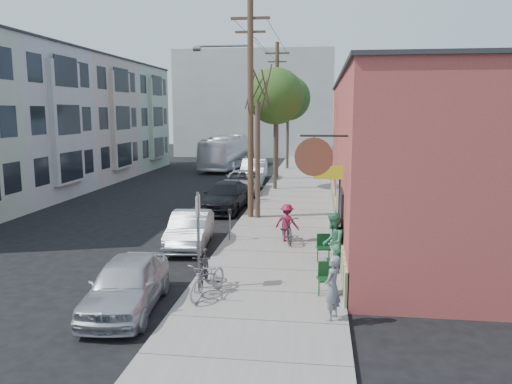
# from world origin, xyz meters

# --- Properties ---
(ground) EXTENTS (120.00, 120.00, 0.00)m
(ground) POSITION_xyz_m (0.00, 0.00, 0.00)
(ground) COLOR black
(sidewalk) EXTENTS (4.50, 58.00, 0.15)m
(sidewalk) POSITION_xyz_m (4.25, 11.00, 0.07)
(sidewalk) COLOR gray
(sidewalk) RESTS_ON ground
(cafe_building) EXTENTS (6.60, 20.20, 6.61)m
(cafe_building) POSITION_xyz_m (8.99, 4.99, 3.30)
(cafe_building) COLOR #A2413C
(cafe_building) RESTS_ON ground
(apartment_row) EXTENTS (6.30, 32.00, 9.00)m
(apartment_row) POSITION_xyz_m (-11.85, 14.00, 4.50)
(apartment_row) COLOR #A6B79B
(apartment_row) RESTS_ON ground
(end_cap_building) EXTENTS (18.00, 8.00, 12.00)m
(end_cap_building) POSITION_xyz_m (-2.00, 42.00, 6.00)
(end_cap_building) COLOR #B0B1AB
(end_cap_building) RESTS_ON ground
(sign_post) EXTENTS (0.07, 0.45, 2.80)m
(sign_post) POSITION_xyz_m (2.35, -3.99, 1.83)
(sign_post) COLOR slate
(sign_post) RESTS_ON sidewalk
(parking_meter_near) EXTENTS (0.14, 0.14, 1.24)m
(parking_meter_near) POSITION_xyz_m (2.25, 1.45, 0.98)
(parking_meter_near) COLOR slate
(parking_meter_near) RESTS_ON sidewalk
(parking_meter_far) EXTENTS (0.14, 0.14, 1.24)m
(parking_meter_far) POSITION_xyz_m (2.25, 9.99, 0.98)
(parking_meter_far) COLOR slate
(parking_meter_far) RESTS_ON sidewalk
(utility_pole_near) EXTENTS (3.57, 0.28, 10.00)m
(utility_pole_near) POSITION_xyz_m (2.39, 5.92, 5.41)
(utility_pole_near) COLOR #503A28
(utility_pole_near) RESTS_ON sidewalk
(utility_pole_far) EXTENTS (1.80, 0.28, 10.00)m
(utility_pole_far) POSITION_xyz_m (2.45, 19.90, 5.34)
(utility_pole_far) COLOR #503A28
(utility_pole_far) RESTS_ON sidewalk
(tree_bare) EXTENTS (0.24, 0.24, 5.47)m
(tree_bare) POSITION_xyz_m (2.80, 5.82, 2.89)
(tree_bare) COLOR #44392C
(tree_bare) RESTS_ON sidewalk
(tree_leafy_mid) EXTENTS (3.62, 3.62, 7.79)m
(tree_leafy_mid) POSITION_xyz_m (2.80, 14.89, 6.11)
(tree_leafy_mid) COLOR #44392C
(tree_leafy_mid) RESTS_ON sidewalk
(tree_leafy_far) EXTENTS (3.93, 3.93, 8.13)m
(tree_leafy_far) POSITION_xyz_m (2.80, 26.78, 6.30)
(tree_leafy_far) COLOR #44392C
(tree_leafy_far) RESTS_ON sidewalk
(patio_chair_a) EXTENTS (0.57, 0.57, 0.88)m
(patio_chair_a) POSITION_xyz_m (5.90, -0.82, 0.59)
(patio_chair_a) COLOR #103B1A
(patio_chair_a) RESTS_ON sidewalk
(patio_chair_b) EXTENTS (0.60, 0.60, 0.88)m
(patio_chair_b) POSITION_xyz_m (5.96, -4.01, 0.59)
(patio_chair_b) COLOR #103B1A
(patio_chair_b) RESTS_ON sidewalk
(patron_grey) EXTENTS (0.59, 0.69, 1.61)m
(patron_grey) POSITION_xyz_m (6.09, -5.70, 0.95)
(patron_grey) COLOR slate
(patron_grey) RESTS_ON sidewalk
(patron_green) EXTENTS (0.91, 1.06, 1.90)m
(patron_green) POSITION_xyz_m (6.19, -2.04, 1.10)
(patron_green) COLOR #348360
(patron_green) RESTS_ON sidewalk
(cyclist) EXTENTS (1.08, 0.81, 1.49)m
(cyclist) POSITION_xyz_m (4.50, 1.54, 0.89)
(cyclist) COLOR maroon
(cyclist) RESTS_ON sidewalk
(cyclist_bike) EXTENTS (1.16, 2.11, 1.05)m
(cyclist_bike) POSITION_xyz_m (4.50, 1.54, 0.68)
(cyclist_bike) COLOR black
(cyclist_bike) RESTS_ON sidewalk
(parked_bike_a) EXTENTS (0.66, 1.84, 1.08)m
(parked_bike_a) POSITION_xyz_m (2.49, -4.00, 0.69)
(parked_bike_a) COLOR black
(parked_bike_a) RESTS_ON sidewalk
(parked_bike_b) EXTENTS (1.14, 1.98, 0.98)m
(parked_bike_b) POSITION_xyz_m (2.74, -4.56, 0.64)
(parked_bike_b) COLOR gray
(parked_bike_b) RESTS_ON sidewalk
(car_0) EXTENTS (2.06, 4.28, 1.41)m
(car_0) POSITION_xyz_m (0.77, -5.46, 0.71)
(car_0) COLOR #B6B6BE
(car_0) RESTS_ON ground
(car_1) EXTENTS (1.81, 4.18, 1.34)m
(car_1) POSITION_xyz_m (0.80, 0.86, 0.67)
(car_1) COLOR #A2A7A9
(car_1) RESTS_ON ground
(car_2) EXTENTS (2.29, 5.15, 1.47)m
(car_2) POSITION_xyz_m (0.80, 8.06, 0.73)
(car_2) COLOR black
(car_2) RESTS_ON ground
(car_3) EXTENTS (2.58, 5.26, 1.44)m
(car_3) POSITION_xyz_m (0.80, 13.68, 0.72)
(car_3) COLOR #B1B4B9
(car_3) RESTS_ON ground
(car_4) EXTENTS (1.98, 5.06, 1.64)m
(car_4) POSITION_xyz_m (0.80, 19.43, 0.82)
(car_4) COLOR #95979C
(car_4) RESTS_ON ground
(bus) EXTENTS (3.40, 10.90, 2.99)m
(bus) POSITION_xyz_m (-2.63, 27.40, 1.49)
(bus) COLOR white
(bus) RESTS_ON ground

